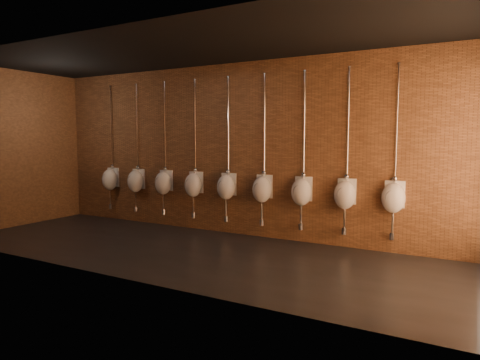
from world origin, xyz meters
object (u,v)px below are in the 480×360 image
(urinal_2, at_px, (163,182))
(urinal_5, at_px, (262,189))
(urinal_1, at_px, (136,180))
(urinal_3, at_px, (193,184))
(urinal_8, at_px, (393,197))
(urinal_7, at_px, (345,194))
(urinal_0, at_px, (110,179))
(urinal_6, at_px, (302,191))
(urinal_4, at_px, (226,186))

(urinal_2, relative_size, urinal_5, 1.00)
(urinal_2, xyz_separation_m, urinal_5, (2.25, 0.00, 0.00))
(urinal_1, xyz_separation_m, urinal_5, (3.01, 0.00, 0.00))
(urinal_3, xyz_separation_m, urinal_8, (3.76, 0.00, 0.00))
(urinal_1, height_order, urinal_8, same)
(urinal_1, bearing_deg, urinal_3, 0.00)
(urinal_5, relative_size, urinal_7, 1.00)
(urinal_0, relative_size, urinal_3, 1.00)
(urinal_5, height_order, urinal_6, same)
(urinal_0, xyz_separation_m, urinal_7, (5.26, 0.00, 0.00))
(urinal_4, bearing_deg, urinal_1, 180.00)
(urinal_4, xyz_separation_m, urinal_5, (0.75, 0.00, 0.00))
(urinal_3, bearing_deg, urinal_5, 0.00)
(urinal_4, bearing_deg, urinal_2, 180.00)
(urinal_4, bearing_deg, urinal_5, 0.00)
(urinal_3, distance_m, urinal_6, 2.25)
(urinal_0, height_order, urinal_3, same)
(urinal_5, xyz_separation_m, urinal_6, (0.75, 0.00, 0.00))
(urinal_5, height_order, urinal_8, same)
(urinal_0, relative_size, urinal_7, 1.00)
(urinal_1, xyz_separation_m, urinal_4, (2.25, 0.00, 0.00))
(urinal_6, xyz_separation_m, urinal_8, (1.50, 0.00, 0.00))
(urinal_0, bearing_deg, urinal_3, 0.00)
(urinal_3, distance_m, urinal_8, 3.76)
(urinal_4, bearing_deg, urinal_0, 180.00)
(urinal_0, bearing_deg, urinal_4, 0.00)
(urinal_3, relative_size, urinal_7, 1.00)
(urinal_2, bearing_deg, urinal_1, 180.00)
(urinal_0, distance_m, urinal_8, 6.01)
(urinal_1, bearing_deg, urinal_4, 0.00)
(urinal_2, relative_size, urinal_4, 1.00)
(urinal_2, relative_size, urinal_3, 1.00)
(urinal_3, xyz_separation_m, urinal_5, (1.50, 0.00, 0.00))
(urinal_2, distance_m, urinal_8, 4.51)
(urinal_3, relative_size, urinal_4, 1.00)
(urinal_7, relative_size, urinal_8, 1.00)
(urinal_0, xyz_separation_m, urinal_1, (0.75, 0.00, 0.00))
(urinal_4, relative_size, urinal_5, 1.00)
(urinal_0, distance_m, urinal_6, 4.51)
(urinal_2, bearing_deg, urinal_6, 0.00)
(urinal_1, relative_size, urinal_7, 1.00)
(urinal_1, height_order, urinal_7, same)
(urinal_5, distance_m, urinal_6, 0.75)
(urinal_7, bearing_deg, urinal_4, 180.00)
(urinal_5, xyz_separation_m, urinal_7, (1.50, 0.00, 0.00))
(urinal_2, height_order, urinal_8, same)
(urinal_2, relative_size, urinal_8, 1.00)
(urinal_0, distance_m, urinal_2, 1.50)
(urinal_6, relative_size, urinal_7, 1.00)
(urinal_3, bearing_deg, urinal_0, 180.00)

